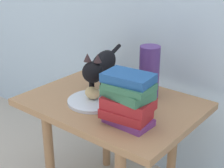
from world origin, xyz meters
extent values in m
cube|color=#9E724C|center=(0.00, 0.00, 0.53)|extent=(0.75, 0.55, 0.03)
cylinder|color=#9E724C|center=(-0.21, -0.21, 0.26)|extent=(0.04, 0.04, 0.51)
cylinder|color=#9E724C|center=(-0.21, 0.21, 0.26)|extent=(0.04, 0.04, 0.51)
cylinder|color=#9E724C|center=(0.21, 0.21, 0.26)|extent=(0.04, 0.04, 0.51)
cylinder|color=silver|center=(-0.05, -0.06, 0.55)|extent=(0.23, 0.23, 0.01)
ellipsoid|color=#E0BC7A|center=(-0.07, -0.06, 0.58)|extent=(0.09, 0.08, 0.05)
cylinder|color=black|center=(-0.04, 0.00, 0.59)|extent=(0.02, 0.02, 0.10)
cylinder|color=black|center=(-0.09, -0.03, 0.59)|extent=(0.02, 0.02, 0.10)
cylinder|color=black|center=(-0.10, 0.14, 0.59)|extent=(0.02, 0.02, 0.10)
cylinder|color=black|center=(-0.16, 0.12, 0.59)|extent=(0.02, 0.02, 0.10)
ellipsoid|color=black|center=(-0.10, 0.06, 0.67)|extent=(0.18, 0.27, 0.11)
sphere|color=black|center=(-0.04, -0.08, 0.69)|extent=(0.09, 0.09, 0.09)
cone|color=#332224|center=(-0.02, -0.07, 0.75)|extent=(0.03, 0.03, 0.03)
cone|color=#332224|center=(-0.06, -0.09, 0.75)|extent=(0.03, 0.03, 0.03)
cylinder|color=black|center=(-0.18, 0.25, 0.68)|extent=(0.08, 0.15, 0.02)
cube|color=#72337A|center=(0.18, -0.12, 0.55)|extent=(0.18, 0.11, 0.03)
cube|color=maroon|center=(0.17, -0.13, 0.58)|extent=(0.19, 0.13, 0.04)
cube|color=maroon|center=(0.17, -0.12, 0.63)|extent=(0.19, 0.14, 0.04)
cube|color=#336B4C|center=(0.17, -0.12, 0.67)|extent=(0.20, 0.14, 0.04)
cube|color=#336B4C|center=(0.18, -0.12, 0.70)|extent=(0.18, 0.13, 0.02)
cube|color=#1E4C8C|center=(0.17, -0.12, 0.73)|extent=(0.19, 0.14, 0.03)
cylinder|color=#4C2D72|center=(0.10, 0.14, 0.66)|extent=(0.09, 0.09, 0.23)
camera|label=1|loc=(0.84, -1.05, 1.17)|focal=53.92mm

